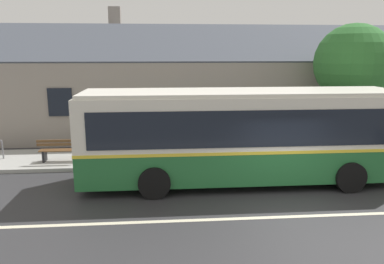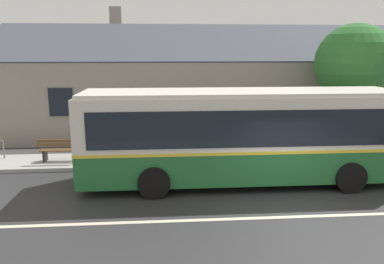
{
  "view_description": "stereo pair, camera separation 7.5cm",
  "coord_description": "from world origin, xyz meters",
  "px_view_note": "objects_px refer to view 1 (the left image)",
  "views": [
    {
      "loc": [
        -3.73,
        -9.27,
        4.43
      ],
      "look_at": [
        -2.66,
        3.43,
        1.69
      ],
      "focal_mm": 35.0,
      "sensor_mm": 36.0,
      "label": 1
    },
    {
      "loc": [
        -3.65,
        -9.28,
        4.43
      ],
      "look_at": [
        -2.66,
        3.43,
        1.69
      ],
      "focal_mm": 35.0,
      "sensor_mm": 36.0,
      "label": 2
    }
  ],
  "objects_px": {
    "transit_bus": "(242,134)",
    "bench_by_building": "(62,151)",
    "bench_down_street": "(178,147)",
    "street_tree_primary": "(353,63)"
  },
  "relations": [
    {
      "from": "bench_by_building",
      "to": "bench_down_street",
      "type": "xyz_separation_m",
      "value": [
        4.61,
        0.34,
        0.0
      ]
    },
    {
      "from": "bench_by_building",
      "to": "street_tree_primary",
      "type": "height_order",
      "value": "street_tree_primary"
    },
    {
      "from": "transit_bus",
      "to": "street_tree_primary",
      "type": "relative_size",
      "value": 1.91
    },
    {
      "from": "street_tree_primary",
      "to": "transit_bus",
      "type": "bearing_deg",
      "value": -146.64
    },
    {
      "from": "bench_by_building",
      "to": "street_tree_primary",
      "type": "distance_m",
      "value": 12.83
    },
    {
      "from": "bench_down_street",
      "to": "street_tree_primary",
      "type": "height_order",
      "value": "street_tree_primary"
    },
    {
      "from": "transit_bus",
      "to": "bench_by_building",
      "type": "bearing_deg",
      "value": 159.03
    },
    {
      "from": "bench_by_building",
      "to": "bench_down_street",
      "type": "bearing_deg",
      "value": 4.21
    },
    {
      "from": "transit_bus",
      "to": "bench_by_building",
      "type": "distance_m",
      "value": 7.2
    },
    {
      "from": "transit_bus",
      "to": "bench_down_street",
      "type": "height_order",
      "value": "transit_bus"
    }
  ]
}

